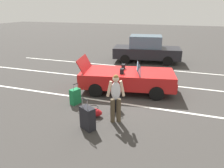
{
  "coord_description": "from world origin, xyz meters",
  "views": [
    {
      "loc": [
        2.18,
        -8.56,
        3.59
      ],
      "look_at": [
        -0.28,
        -1.28,
        0.75
      ],
      "focal_mm": 33.18,
      "sensor_mm": 36.0,
      "label": 1
    }
  ],
  "objects_px": {
    "suitcase_small_carryon": "(116,104)",
    "parked_sedan_near": "(146,49)",
    "convertible_car": "(131,79)",
    "suitcase_large_black": "(88,118)",
    "duffel_bag": "(93,112)",
    "traveler_person": "(116,96)",
    "suitcase_medium_bright": "(75,96)"
  },
  "relations": [
    {
      "from": "suitcase_large_black",
      "to": "parked_sedan_near",
      "type": "bearing_deg",
      "value": 27.46
    },
    {
      "from": "traveler_person",
      "to": "suitcase_large_black",
      "type": "bearing_deg",
      "value": 111.28
    },
    {
      "from": "suitcase_large_black",
      "to": "traveler_person",
      "type": "xyz_separation_m",
      "value": [
        0.69,
        0.69,
        0.56
      ]
    },
    {
      "from": "duffel_bag",
      "to": "parked_sedan_near",
      "type": "relative_size",
      "value": 0.14
    },
    {
      "from": "suitcase_medium_bright",
      "to": "traveler_person",
      "type": "relative_size",
      "value": 0.52
    },
    {
      "from": "traveler_person",
      "to": "suitcase_small_carryon",
      "type": "bearing_deg",
      "value": -5.63
    },
    {
      "from": "suitcase_large_black",
      "to": "suitcase_medium_bright",
      "type": "height_order",
      "value": "suitcase_large_black"
    },
    {
      "from": "convertible_car",
      "to": "suitcase_large_black",
      "type": "bearing_deg",
      "value": -109.72
    },
    {
      "from": "traveler_person",
      "to": "parked_sedan_near",
      "type": "height_order",
      "value": "parked_sedan_near"
    },
    {
      "from": "traveler_person",
      "to": "parked_sedan_near",
      "type": "distance_m",
      "value": 8.47
    },
    {
      "from": "duffel_bag",
      "to": "suitcase_large_black",
      "type": "bearing_deg",
      "value": -78.41
    },
    {
      "from": "suitcase_small_carryon",
      "to": "duffel_bag",
      "type": "relative_size",
      "value": 1.24
    },
    {
      "from": "parked_sedan_near",
      "to": "suitcase_medium_bright",
      "type": "bearing_deg",
      "value": -109.3
    },
    {
      "from": "suitcase_small_carryon",
      "to": "parked_sedan_near",
      "type": "bearing_deg",
      "value": 118.55
    },
    {
      "from": "duffel_bag",
      "to": "suitcase_medium_bright",
      "type": "bearing_deg",
      "value": 147.11
    },
    {
      "from": "suitcase_medium_bright",
      "to": "duffel_bag",
      "type": "distance_m",
      "value": 1.29
    },
    {
      "from": "convertible_car",
      "to": "suitcase_small_carryon",
      "type": "distance_m",
      "value": 2.08
    },
    {
      "from": "suitcase_medium_bright",
      "to": "suitcase_small_carryon",
      "type": "height_order",
      "value": "suitcase_medium_bright"
    },
    {
      "from": "convertible_car",
      "to": "traveler_person",
      "type": "xyz_separation_m",
      "value": [
        0.15,
        -2.79,
        0.34
      ]
    },
    {
      "from": "parked_sedan_near",
      "to": "suitcase_small_carryon",
      "type": "bearing_deg",
      "value": -96.81
    },
    {
      "from": "duffel_bag",
      "to": "traveler_person",
      "type": "distance_m",
      "value": 1.16
    },
    {
      "from": "duffel_bag",
      "to": "parked_sedan_near",
      "type": "bearing_deg",
      "value": 87.43
    },
    {
      "from": "traveler_person",
      "to": "duffel_bag",
      "type": "bearing_deg",
      "value": 59.57
    },
    {
      "from": "convertible_car",
      "to": "suitcase_small_carryon",
      "type": "height_order",
      "value": "convertible_car"
    },
    {
      "from": "suitcase_medium_bright",
      "to": "traveler_person",
      "type": "xyz_separation_m",
      "value": [
        1.93,
        -0.8,
        0.62
      ]
    },
    {
      "from": "suitcase_small_carryon",
      "to": "traveler_person",
      "type": "relative_size",
      "value": 0.5
    },
    {
      "from": "duffel_bag",
      "to": "traveler_person",
      "type": "bearing_deg",
      "value": -6.98
    },
    {
      "from": "suitcase_large_black",
      "to": "parked_sedan_near",
      "type": "distance_m",
      "value": 9.16
    },
    {
      "from": "duffel_bag",
      "to": "parked_sedan_near",
      "type": "xyz_separation_m",
      "value": [
        0.38,
        8.36,
        0.73
      ]
    },
    {
      "from": "suitcase_small_carryon",
      "to": "parked_sedan_near",
      "type": "distance_m",
      "value": 7.74
    },
    {
      "from": "suitcase_medium_bright",
      "to": "parked_sedan_near",
      "type": "xyz_separation_m",
      "value": [
        1.45,
        7.66,
        0.58
      ]
    },
    {
      "from": "convertible_car",
      "to": "duffel_bag",
      "type": "height_order",
      "value": "convertible_car"
    }
  ]
}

